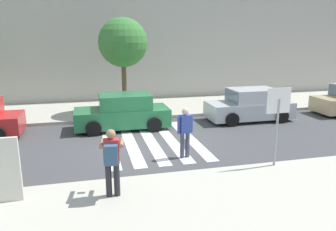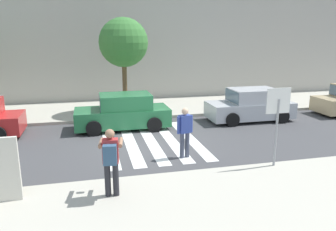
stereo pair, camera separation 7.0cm
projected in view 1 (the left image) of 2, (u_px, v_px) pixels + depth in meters
ground_plane at (152, 143)px, 12.65m from camera, size 120.00×120.00×0.00m
sidewalk_far at (131, 108)px, 18.29m from camera, size 60.00×4.80×0.14m
building_facade_far at (121, 48)px, 21.69m from camera, size 56.00×4.00×6.40m
crosswalk_stripe_0 at (109, 144)px, 12.46m from camera, size 0.44×5.20×0.01m
crosswalk_stripe_1 at (130, 143)px, 12.65m from camera, size 0.44×5.20×0.01m
crosswalk_stripe_2 at (151, 141)px, 12.83m from camera, size 0.44×5.20×0.01m
crosswalk_stripe_3 at (170, 140)px, 13.02m from camera, size 0.44×5.20×0.01m
crosswalk_stripe_4 at (190, 138)px, 13.20m from camera, size 0.44×5.20×0.01m
stop_sign at (278, 110)px, 9.71m from camera, size 0.76×0.08×2.41m
photographer_with_backpack at (112, 157)px, 7.92m from camera, size 0.65×0.89×1.72m
pedestrian_crossing at (185, 130)px, 10.91m from camera, size 0.57×0.32×1.72m
parked_car_green at (123, 113)px, 14.45m from camera, size 4.10×1.92×1.55m
parked_car_silver at (250, 106)px, 15.88m from camera, size 4.10×1.92×1.55m
street_tree_center at (123, 43)px, 16.29m from camera, size 2.46×2.46×4.79m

